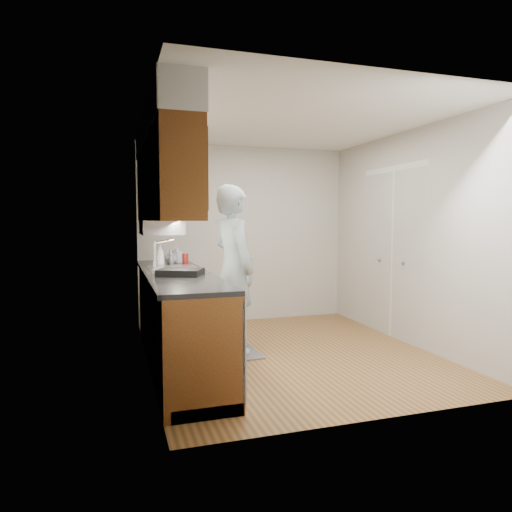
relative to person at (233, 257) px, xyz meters
The scene contains 16 objects.
floor 1.21m from the person, 24.28° to the right, with size 3.50×3.50×0.00m, color #976339.
ceiling 1.58m from the person, 24.28° to the right, with size 3.50×3.50×0.00m, color white.
wall_left 1.00m from the person, 165.06° to the right, with size 0.02×3.50×2.50m, color beige.
wall_right 2.08m from the person, ahead, with size 0.02×3.50×2.50m, color beige.
wall_back 1.61m from the person, 69.59° to the left, with size 3.00×0.02×2.50m, color beige.
counter 0.89m from the person, 158.47° to the right, with size 0.64×2.80×1.30m.
upper_cabinets 1.21m from the person, 165.06° to the right, with size 0.47×2.80×1.21m.
closet_door 2.05m from the person, ahead, with size 0.02×1.22×2.05m, color silver.
floor_mat 1.04m from the person, 90.00° to the left, with size 0.46×0.79×0.01m, color slate.
person is the anchor object (origin of this frame).
soap_bottle_a 0.83m from the person, 155.23° to the left, with size 0.10×0.10×0.25m, color silver.
soap_bottle_b 0.85m from the person, 128.26° to the left, with size 0.10×0.10×0.22m, color silver.
soap_bottle_c 0.85m from the person, 135.51° to the left, with size 0.14×0.14×0.17m, color silver.
soda_can 0.65m from the person, 134.69° to the left, with size 0.07×0.07×0.13m, color red.
steel_can 0.77m from the person, 142.96° to the left, with size 0.06×0.06×0.12m, color #A5A5AA.
dish_rack 0.87m from the person, 139.14° to the right, with size 0.39×0.33×0.06m, color black.
Camera 1 is at (-1.81, -4.56, 1.46)m, focal length 32.00 mm.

